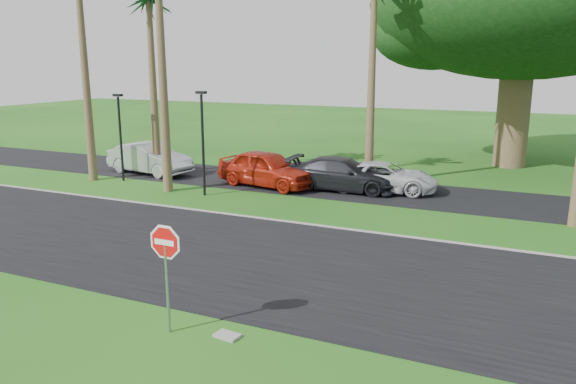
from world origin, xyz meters
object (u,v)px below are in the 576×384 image
Objects in this scene: stop_sign_near at (166,256)px; car_silver at (150,159)px; car_dark at (343,175)px; car_minivan at (385,177)px; car_red at (267,169)px.

stop_sign_near is 18.79m from car_silver.
car_dark reaches higher than car_minivan.
stop_sign_near is 15.62m from car_minivan.
car_minivan is at bearing -76.49° from car_dark.
car_dark is (10.75, 0.49, -0.06)m from car_silver.
car_red is 1.04× the size of car_minivan.
car_red reaches higher than car_minivan.
stop_sign_near is 0.52× the size of car_red.
car_red reaches higher than car_silver.
stop_sign_near is at bearing -132.20° from car_silver.
car_silver is at bearing 89.49° from car_dark.
car_red reaches higher than car_dark.
car_minivan is at bearing -66.29° from car_red.
car_red is at bearing 108.38° from stop_sign_near.
car_silver is 12.63m from car_minivan.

